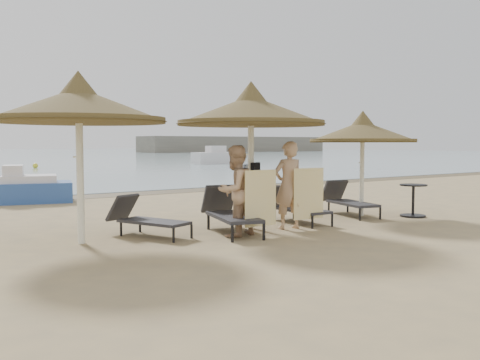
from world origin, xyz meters
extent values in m
plane|color=#9E8556|center=(0.00, 0.00, 0.00)|extent=(160.00, 160.00, 0.00)
cube|color=brown|center=(0.00, 9.40, 0.00)|extent=(200.00, 1.60, 0.01)
cube|color=slate|center=(55.00, 80.00, 1.50)|extent=(40.00, 8.00, 3.00)
cube|color=silver|center=(18.00, 30.00, 0.50)|extent=(4.00, 1.60, 1.00)
cube|color=silver|center=(18.00, 30.00, 1.25)|extent=(1.50, 1.00, 0.60)
cylinder|color=white|center=(-3.34, 1.20, 1.12)|extent=(0.13, 0.13, 2.25)
cone|color=brown|center=(-3.34, 1.20, 2.48)|extent=(3.10, 3.10, 0.59)
cone|color=brown|center=(-3.34, 1.20, 2.84)|extent=(0.75, 0.75, 0.48)
cylinder|color=brown|center=(-3.34, 1.20, 2.21)|extent=(3.04, 3.04, 0.11)
cylinder|color=white|center=(0.16, 0.82, 1.13)|extent=(0.13, 0.13, 2.26)
cone|color=brown|center=(0.16, 0.82, 2.49)|extent=(3.12, 3.12, 0.59)
cone|color=brown|center=(0.16, 0.82, 2.85)|extent=(0.75, 0.75, 0.48)
cylinder|color=brown|center=(0.16, 0.82, 2.21)|extent=(3.05, 3.05, 0.11)
cylinder|color=white|center=(3.55, 0.80, 0.95)|extent=(0.11, 0.11, 1.89)
cone|color=brown|center=(3.55, 0.80, 2.09)|extent=(2.62, 2.62, 0.50)
cone|color=brown|center=(3.55, 0.80, 2.39)|extent=(0.63, 0.63, 0.41)
cylinder|color=brown|center=(3.55, 0.80, 1.86)|extent=(2.56, 2.56, 0.09)
cylinder|color=black|center=(-1.95, 0.31, 0.13)|extent=(0.05, 0.05, 0.26)
cylinder|color=black|center=(-1.46, 0.51, 0.13)|extent=(0.05, 0.05, 0.26)
cylinder|color=black|center=(-2.45, 1.53, 0.13)|extent=(0.05, 0.05, 0.26)
cylinder|color=black|center=(-1.96, 1.73, 0.13)|extent=(0.05, 0.05, 0.26)
cube|color=black|center=(-1.97, 1.06, 0.29)|extent=(1.07, 1.53, 0.06)
cube|color=black|center=(-2.28, 1.83, 0.52)|extent=(0.69, 0.59, 0.53)
cylinder|color=black|center=(-1.06, -0.27, 0.15)|extent=(0.06, 0.06, 0.31)
cylinder|color=black|center=(-0.47, -0.44, 0.15)|extent=(0.06, 0.06, 0.31)
cylinder|color=black|center=(-0.65, 1.22, 0.15)|extent=(0.06, 0.06, 0.31)
cylinder|color=black|center=(-0.05, 1.05, 0.15)|extent=(0.06, 0.06, 0.31)
cube|color=black|center=(-0.54, 0.44, 0.34)|extent=(1.10, 1.78, 0.07)
cube|color=black|center=(-0.28, 1.38, 0.61)|extent=(0.78, 0.63, 0.63)
cylinder|color=black|center=(1.19, 0.03, 0.14)|extent=(0.05, 0.05, 0.27)
cylinder|color=black|center=(1.73, -0.01, 0.14)|extent=(0.05, 0.05, 0.27)
cylinder|color=black|center=(1.28, 1.39, 0.14)|extent=(0.05, 0.05, 0.27)
cylinder|color=black|center=(1.82, 1.36, 0.14)|extent=(0.05, 0.05, 0.27)
cube|color=black|center=(1.51, 0.74, 0.30)|extent=(0.70, 1.50, 0.06)
cube|color=black|center=(1.57, 1.60, 0.54)|extent=(0.63, 0.45, 0.55)
cylinder|color=black|center=(2.89, 0.25, 0.14)|extent=(0.05, 0.05, 0.28)
cylinder|color=black|center=(3.43, 0.11, 0.14)|extent=(0.05, 0.05, 0.28)
cylinder|color=black|center=(3.24, 1.62, 0.14)|extent=(0.05, 0.05, 0.28)
cylinder|color=black|center=(3.79, 1.48, 0.14)|extent=(0.05, 0.05, 0.28)
cube|color=black|center=(3.35, 0.91, 0.31)|extent=(0.98, 1.62, 0.06)
cube|color=black|center=(3.57, 1.77, 0.55)|extent=(0.71, 0.57, 0.57)
cylinder|color=black|center=(4.46, -0.04, 0.02)|extent=(0.61, 0.61, 0.04)
cylinder|color=black|center=(4.46, -0.04, 0.39)|extent=(0.07, 0.07, 0.74)
cylinder|color=black|center=(4.46, -0.04, 0.78)|extent=(0.66, 0.66, 0.03)
imported|color=tan|center=(-0.65, 0.23, 1.02)|extent=(1.06, 0.82, 2.04)
imported|color=tan|center=(0.76, 0.31, 1.06)|extent=(1.07, 0.79, 2.13)
cube|color=yellow|center=(-0.30, -0.12, 0.75)|extent=(0.77, 0.05, 1.08)
cube|color=yellow|center=(1.11, 0.06, 0.74)|extent=(0.77, 0.09, 1.07)
cube|color=white|center=(0.16, 1.00, 1.17)|extent=(0.30, 0.19, 0.36)
cube|color=black|center=(0.16, 0.66, 1.22)|extent=(0.27, 0.17, 0.36)
cube|color=#2C519C|center=(-2.39, 8.69, 0.30)|extent=(2.73, 2.02, 0.61)
cube|color=silver|center=(-2.39, 8.69, 0.69)|extent=(1.81, 1.58, 0.28)
cube|color=silver|center=(-2.82, 8.81, 0.94)|extent=(0.79, 1.11, 0.39)
sphere|color=yellow|center=(3.43, 30.84, 0.19)|extent=(0.37, 0.37, 0.37)
sphere|color=yellow|center=(15.15, 22.85, 0.17)|extent=(0.33, 0.33, 0.33)
camera|label=1|loc=(-6.49, -8.19, 1.81)|focal=40.00mm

